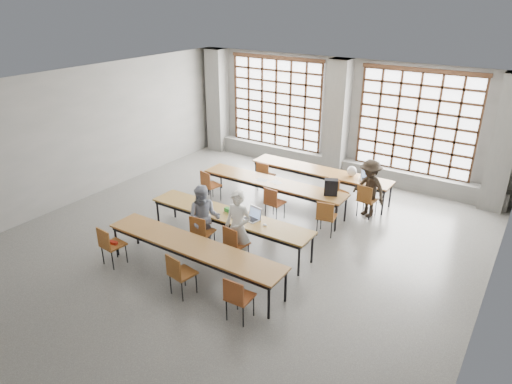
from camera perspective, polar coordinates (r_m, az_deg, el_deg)
floor at (r=10.40m, az=-2.39°, el=-6.51°), size 11.00×11.00×0.00m
ceiling at (r=9.15m, az=-2.77°, el=12.78°), size 11.00×11.00×0.00m
wall_back at (r=14.25m, az=10.58°, el=9.21°), size 10.00×0.00×10.00m
wall_left at (r=13.06m, az=-20.84°, el=6.72°), size 0.00×11.00×11.00m
wall_right at (r=8.07m, az=27.83°, el=-4.86°), size 0.00×11.00×11.00m
column_left at (r=16.24m, az=-4.82°, el=11.30°), size 0.60×0.55×3.50m
column_mid at (r=14.00m, az=10.12°, el=8.99°), size 0.60×0.55×3.50m
column_right at (r=12.99m, az=28.61°, el=5.26°), size 0.60×0.55×3.50m
window_left at (r=15.12m, az=2.53°, el=11.01°), size 3.32×0.12×3.00m
window_right at (r=13.47m, az=19.37°, el=8.09°), size 3.32×0.12×3.00m
sill_ledge at (r=14.51m, az=9.82°, el=3.32°), size 9.80×0.35×0.50m
desk_row_a at (r=12.71m, az=7.98°, el=2.45°), size 4.00×0.70×0.73m
desk_row_b at (r=11.83m, az=2.12°, el=1.02°), size 4.00×0.70×0.73m
desk_row_c at (r=10.13m, az=-3.38°, el=-3.12°), size 4.00×0.70×0.73m
desk_row_d at (r=9.04m, az=-7.86°, el=-6.88°), size 4.00×0.70×0.73m
chair_back_left at (r=12.86m, az=1.09°, el=2.33°), size 0.43×0.43×0.88m
chair_back_mid at (r=11.94m, az=9.98°, el=0.20°), size 0.53×0.53×0.88m
chair_back_right at (r=11.68m, az=13.61°, el=-0.68°), size 0.47×0.47×0.88m
chair_mid_left at (r=12.27m, az=-5.89°, el=1.11°), size 0.50×0.51×0.88m
chair_mid_centre at (r=11.20m, az=2.16°, el=-1.06°), size 0.45×0.46×0.88m
chair_mid_right at (r=10.62m, az=8.74°, el=-2.81°), size 0.49×0.49×0.88m
chair_front_left at (r=9.92m, az=-6.88°, el=-4.72°), size 0.46×0.47×0.88m
chair_front_right at (r=9.44m, az=-2.73°, el=-6.15°), size 0.47×0.48×0.88m
chair_near_left at (r=9.84m, az=-17.85°, el=-6.04°), size 0.46×0.46×0.88m
chair_near_mid at (r=8.61m, az=-9.60°, el=-9.72°), size 0.48×0.48×0.88m
chair_near_right at (r=7.91m, az=-2.34°, el=-12.74°), size 0.44×0.44×0.88m
student_male at (r=9.39m, az=-2.25°, el=-4.45°), size 0.63×0.45×1.60m
student_female at (r=9.91m, az=-6.51°, el=-3.31°), size 0.91×0.85×1.51m
student_back at (r=11.70m, az=13.98°, el=0.46°), size 1.10×0.88×1.49m
laptop_front at (r=9.86m, az=-0.39°, el=-3.04°), size 0.41×0.37×0.26m
laptop_back at (r=12.30m, az=13.78°, el=1.87°), size 0.45×0.42×0.26m
mouse at (r=9.60m, az=1.12°, el=-4.13°), size 0.11×0.09×0.04m
green_box at (r=10.16m, az=-3.35°, el=-2.32°), size 0.26×0.14×0.09m
phone at (r=9.93m, az=-2.89°, el=-3.22°), size 0.14×0.09×0.01m
paper_sheet_b at (r=11.91m, az=0.77°, el=1.54°), size 0.31×0.23×0.00m
paper_sheet_c at (r=11.76m, az=2.54°, el=1.21°), size 0.35×0.30×0.00m
backpack at (r=11.10m, az=9.36°, el=0.60°), size 0.37×0.32×0.40m
plastic_bag at (r=12.35m, az=11.89°, el=2.56°), size 0.31×0.27×0.29m
red_pouch at (r=9.90m, az=-17.45°, el=-6.05°), size 0.21×0.11×0.06m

